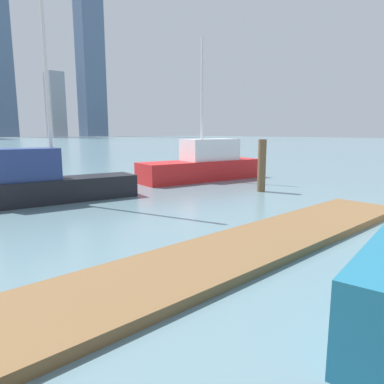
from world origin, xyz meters
The scene contains 6 objects.
floating_dock centered at (2.62, 8.38, 0.09)m, with size 12.24×2.00×0.18m, color brown.
dock_piling_0 centered at (8.85, 12.76, 1.10)m, with size 0.34×0.34×2.20m, color brown.
moored_boat_1 centered at (1.28, 16.56, 0.74)m, with size 6.10×2.33×9.70m.
moored_boat_3 centered at (9.65, 17.05, 0.82)m, with size 7.05×2.81×7.17m.
skyline_tower_6 centered at (66.69, 178.73, 15.41)m, with size 7.03×9.81×30.82m, color #8C939E.
skyline_tower_7 centered at (87.82, 181.50, 44.47)m, with size 12.52×8.96×88.93m, color slate.
Camera 1 is at (-3.30, 3.90, 2.52)m, focal length 32.79 mm.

